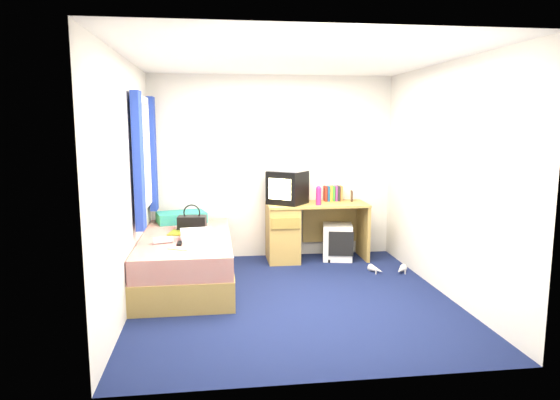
{
  "coord_description": "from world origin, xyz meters",
  "views": [
    {
      "loc": [
        -0.78,
        -4.86,
        1.78
      ],
      "look_at": [
        -0.04,
        0.7,
        0.92
      ],
      "focal_mm": 32.0,
      "sensor_mm": 36.0,
      "label": 1
    }
  ],
  "objects": [
    {
      "name": "white_heels",
      "position": [
        1.28,
        0.7,
        0.04
      ],
      "size": [
        0.48,
        0.28,
        0.09
      ],
      "color": "silver",
      "rests_on": "ground"
    },
    {
      "name": "remote_control",
      "position": [
        -1.14,
        0.27,
        0.55
      ],
      "size": [
        0.05,
        0.16,
        0.02
      ],
      "primitive_type": "cube",
      "rotation": [
        0.0,
        0.0,
        -0.01
      ],
      "color": "black",
      "rests_on": "bed"
    },
    {
      "name": "crt_tv",
      "position": [
        0.16,
        1.44,
        0.96
      ],
      "size": [
        0.58,
        0.57,
        0.42
      ],
      "rotation": [
        0.0,
        0.0,
        -0.66
      ],
      "color": "black",
      "rests_on": "desk"
    },
    {
      "name": "book_row",
      "position": [
        0.8,
        1.6,
        0.85
      ],
      "size": [
        0.24,
        0.13,
        0.2
      ],
      "color": "maroon",
      "rests_on": "desk"
    },
    {
      "name": "pillow",
      "position": [
        -1.2,
        1.45,
        0.6
      ],
      "size": [
        0.67,
        0.51,
        0.13
      ],
      "primitive_type": "cube",
      "rotation": [
        0.0,
        0.0,
        0.25
      ],
      "color": "#1965A4",
      "rests_on": "bed"
    },
    {
      "name": "water_bottle",
      "position": [
        -1.32,
        0.33,
        0.58
      ],
      "size": [
        0.21,
        0.13,
        0.07
      ],
      "primitive_type": "cylinder",
      "rotation": [
        0.0,
        1.57,
        0.31
      ],
      "color": "white",
      "rests_on": "bed"
    },
    {
      "name": "storage_cube",
      "position": [
        0.82,
        1.39,
        0.23
      ],
      "size": [
        0.44,
        0.44,
        0.47
      ],
      "primitive_type": "cube",
      "rotation": [
        0.0,
        0.0,
        -0.21
      ],
      "color": "silver",
      "rests_on": "ground"
    },
    {
      "name": "handbag",
      "position": [
        -1.04,
        0.98,
        0.63
      ],
      "size": [
        0.34,
        0.22,
        0.3
      ],
      "rotation": [
        0.0,
        0.0,
        -0.1
      ],
      "color": "black",
      "rests_on": "bed"
    },
    {
      "name": "magazine",
      "position": [
        -1.19,
        0.8,
        0.55
      ],
      "size": [
        0.25,
        0.31,
        0.01
      ],
      "primitive_type": "cube",
      "rotation": [
        0.0,
        0.0,
        -0.16
      ],
      "color": "#C2D017",
      "rests_on": "bed"
    },
    {
      "name": "colour_swatch_fan",
      "position": [
        -1.14,
        0.04,
        0.55
      ],
      "size": [
        0.22,
        0.15,
        0.01
      ],
      "primitive_type": "cube",
      "rotation": [
        0.0,
        0.0,
        -0.46
      ],
      "color": "yellow",
      "rests_on": "bed"
    },
    {
      "name": "pink_water_bottle",
      "position": [
        0.53,
        1.28,
        0.86
      ],
      "size": [
        0.08,
        0.08,
        0.22
      ],
      "primitive_type": "cylinder",
      "rotation": [
        0.0,
        0.0,
        -0.18
      ],
      "color": "#EB2164",
      "rests_on": "desk"
    },
    {
      "name": "vcr",
      "position": [
        0.16,
        1.44,
        1.22
      ],
      "size": [
        0.54,
        0.51,
        0.08
      ],
      "primitive_type": "cube",
      "rotation": [
        0.0,
        0.0,
        -0.65
      ],
      "color": "silver",
      "rests_on": "crt_tv"
    },
    {
      "name": "window_assembly",
      "position": [
        -1.55,
        0.9,
        1.42
      ],
      "size": [
        0.11,
        1.42,
        1.4
      ],
      "color": "silver",
      "rests_on": "room_shell"
    },
    {
      "name": "towel",
      "position": [
        -0.97,
        0.44,
        0.59
      ],
      "size": [
        0.36,
        0.31,
        0.11
      ],
      "primitive_type": "cube",
      "rotation": [
        0.0,
        0.0,
        0.13
      ],
      "color": "white",
      "rests_on": "bed"
    },
    {
      "name": "ground",
      "position": [
        0.0,
        0.0,
        0.0
      ],
      "size": [
        3.4,
        3.4,
        0.0
      ],
      "primitive_type": "plane",
      "color": "#0C1438",
      "rests_on": "ground"
    },
    {
      "name": "room_shell",
      "position": [
        0.0,
        0.0,
        1.45
      ],
      "size": [
        3.4,
        3.4,
        3.4
      ],
      "color": "white",
      "rests_on": "ground"
    },
    {
      "name": "picture_frame",
      "position": [
        1.04,
        1.54,
        0.82
      ],
      "size": [
        0.04,
        0.12,
        0.14
      ],
      "primitive_type": "cube",
      "rotation": [
        0.0,
        0.0,
        -0.18
      ],
      "color": "black",
      "rests_on": "desk"
    },
    {
      "name": "bed",
      "position": [
        -1.1,
        0.65,
        0.27
      ],
      "size": [
        1.01,
        2.0,
        0.54
      ],
      "color": "#AF8F49",
      "rests_on": "ground"
    },
    {
      "name": "desk",
      "position": [
        0.27,
        1.44,
        0.41
      ],
      "size": [
        1.3,
        0.55,
        0.75
      ],
      "color": "#AF8F49",
      "rests_on": "ground"
    },
    {
      "name": "aerosol_can",
      "position": [
        0.38,
        1.49,
        0.84
      ],
      "size": [
        0.06,
        0.06,
        0.18
      ],
      "primitive_type": "cylinder",
      "rotation": [
        0.0,
        0.0,
        -0.3
      ],
      "color": "silver",
      "rests_on": "desk"
    }
  ]
}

